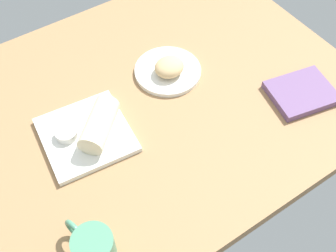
{
  "coord_description": "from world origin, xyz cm",
  "views": [
    {
      "loc": [
        -41.34,
        -65.44,
        92.76
      ],
      "look_at": [
        -6.11,
        -12.63,
        7.0
      ],
      "focal_mm": 44.24,
      "sensor_mm": 36.0,
      "label": 1
    }
  ],
  "objects_px": {
    "round_plate": "(168,71)",
    "sauce_cup": "(66,132)",
    "square_plate": "(86,135)",
    "coffee_mug": "(93,248)",
    "scone_pastry": "(169,67)",
    "breakfast_wrap": "(99,124)",
    "book_stack": "(301,93)"
  },
  "relations": [
    {
      "from": "round_plate",
      "to": "scone_pastry",
      "type": "relative_size",
      "value": 2.2
    },
    {
      "from": "scone_pastry",
      "to": "sauce_cup",
      "type": "relative_size",
      "value": 1.55
    },
    {
      "from": "book_stack",
      "to": "scone_pastry",
      "type": "bearing_deg",
      "value": 134.76
    },
    {
      "from": "scone_pastry",
      "to": "breakfast_wrap",
      "type": "height_order",
      "value": "breakfast_wrap"
    },
    {
      "from": "breakfast_wrap",
      "to": "book_stack",
      "type": "xyz_separation_m",
      "value": [
        0.53,
        -0.19,
        -0.04
      ]
    },
    {
      "from": "round_plate",
      "to": "coffee_mug",
      "type": "distance_m",
      "value": 0.57
    },
    {
      "from": "scone_pastry",
      "to": "breakfast_wrap",
      "type": "distance_m",
      "value": 0.28
    },
    {
      "from": "scone_pastry",
      "to": "book_stack",
      "type": "height_order",
      "value": "scone_pastry"
    },
    {
      "from": "book_stack",
      "to": "coffee_mug",
      "type": "relative_size",
      "value": 1.5
    },
    {
      "from": "square_plate",
      "to": "coffee_mug",
      "type": "bearing_deg",
      "value": -113.35
    },
    {
      "from": "breakfast_wrap",
      "to": "book_stack",
      "type": "bearing_deg",
      "value": -152.79
    },
    {
      "from": "round_plate",
      "to": "sauce_cup",
      "type": "xyz_separation_m",
      "value": [
        -0.35,
        -0.05,
        0.02
      ]
    },
    {
      "from": "breakfast_wrap",
      "to": "coffee_mug",
      "type": "xyz_separation_m",
      "value": [
        -0.16,
        -0.27,
        -0.0
      ]
    },
    {
      "from": "square_plate",
      "to": "scone_pastry",
      "type": "bearing_deg",
      "value": 11.49
    },
    {
      "from": "square_plate",
      "to": "coffee_mug",
      "type": "distance_m",
      "value": 0.32
    },
    {
      "from": "scone_pastry",
      "to": "square_plate",
      "type": "bearing_deg",
      "value": -168.51
    },
    {
      "from": "sauce_cup",
      "to": "book_stack",
      "type": "relative_size",
      "value": 0.29
    },
    {
      "from": "sauce_cup",
      "to": "square_plate",
      "type": "bearing_deg",
      "value": -27.94
    },
    {
      "from": "book_stack",
      "to": "breakfast_wrap",
      "type": "bearing_deg",
      "value": 160.51
    },
    {
      "from": "breakfast_wrap",
      "to": "square_plate",
      "type": "bearing_deg",
      "value": 18.75
    },
    {
      "from": "square_plate",
      "to": "sauce_cup",
      "type": "distance_m",
      "value": 0.05
    },
    {
      "from": "sauce_cup",
      "to": "breakfast_wrap",
      "type": "xyz_separation_m",
      "value": [
        0.08,
        -0.04,
        0.02
      ]
    },
    {
      "from": "coffee_mug",
      "to": "square_plate",
      "type": "bearing_deg",
      "value": 66.65
    },
    {
      "from": "scone_pastry",
      "to": "sauce_cup",
      "type": "distance_m",
      "value": 0.35
    },
    {
      "from": "sauce_cup",
      "to": "round_plate",
      "type": "bearing_deg",
      "value": 8.31
    },
    {
      "from": "round_plate",
      "to": "breakfast_wrap",
      "type": "height_order",
      "value": "breakfast_wrap"
    },
    {
      "from": "round_plate",
      "to": "square_plate",
      "type": "height_order",
      "value": "square_plate"
    },
    {
      "from": "coffee_mug",
      "to": "breakfast_wrap",
      "type": "bearing_deg",
      "value": 59.54
    },
    {
      "from": "sauce_cup",
      "to": "breakfast_wrap",
      "type": "distance_m",
      "value": 0.09
    },
    {
      "from": "scone_pastry",
      "to": "book_stack",
      "type": "bearing_deg",
      "value": -45.24
    },
    {
      "from": "scone_pastry",
      "to": "square_plate",
      "type": "distance_m",
      "value": 0.31
    },
    {
      "from": "round_plate",
      "to": "square_plate",
      "type": "distance_m",
      "value": 0.31
    }
  ]
}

